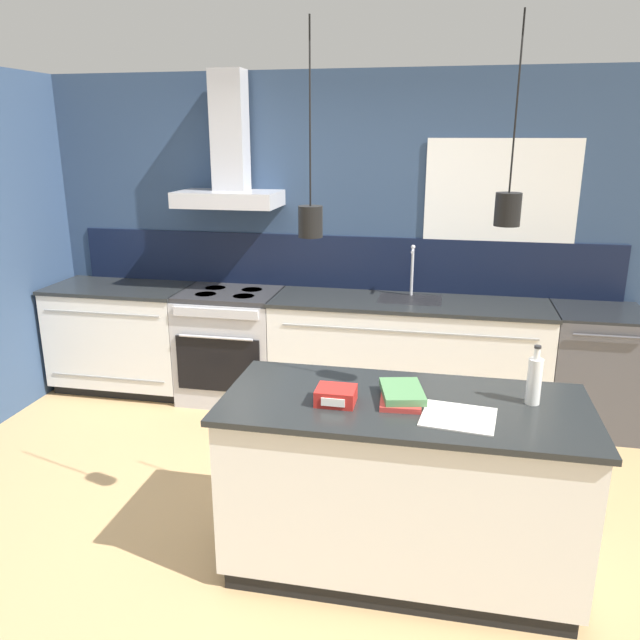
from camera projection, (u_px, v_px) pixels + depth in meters
ground_plane at (274, 525)px, 3.53m from camera, size 16.00×16.00×0.00m
wall_back at (331, 234)px, 5.03m from camera, size 5.60×2.31×2.60m
counter_run_left at (124, 337)px, 5.33m from camera, size 1.16×0.64×0.91m
counter_run_sink at (407, 356)px, 4.87m from camera, size 2.11×0.64×1.31m
oven_range at (231, 345)px, 5.14m from camera, size 0.79×0.66×0.91m
dishwasher at (593, 370)px, 4.61m from camera, size 0.63×0.65×0.91m
kitchen_island at (401, 485)px, 3.09m from camera, size 1.74×0.78×0.91m
bottle_on_island at (534, 380)px, 2.90m from camera, size 0.07×0.07×0.29m
book_stack at (402, 394)px, 2.97m from camera, size 0.25×0.32×0.06m
red_supply_box at (336, 396)px, 2.93m from camera, size 0.18×0.16×0.08m
paper_pile at (458, 417)px, 2.79m from camera, size 0.35×0.32×0.01m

